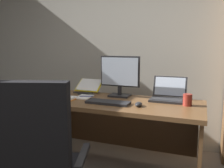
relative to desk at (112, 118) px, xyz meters
The scene contains 12 objects.
wall_back 1.12m from the desk, 79.43° to the left, with size 5.65×0.12×2.58m, color beige.
desk is the anchor object (origin of this frame).
office_chair 1.01m from the desk, 98.90° to the right, with size 0.70×0.62×1.08m.
monitor 0.44m from the desk, 77.58° to the left, with size 0.43×0.16×0.44m.
laptop 0.62m from the desk, 15.34° to the left, with size 0.34×0.30×0.23m.
keyboard 0.29m from the desk, 80.91° to the right, with size 0.42×0.15×0.02m, color #232326.
computer_mouse 0.45m from the desk, 31.08° to the right, with size 0.06×0.10×0.04m, color #232326.
reading_stand_with_book 0.50m from the desk, 151.61° to the left, with size 0.29×0.26×0.15m.
open_binder 0.64m from the desk, 155.70° to the right, with size 0.43×0.33×0.02m.
notepad 0.37m from the desk, behind, with size 0.15×0.21×0.01m, color white.
pen 0.36m from the desk, behind, with size 0.01×0.01×0.14m, color navy.
coffee_mug 0.79m from the desk, ahead, with size 0.08×0.08×0.11m, color maroon.
Camera 1 is at (0.70, -0.76, 1.30)m, focal length 38.26 mm.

